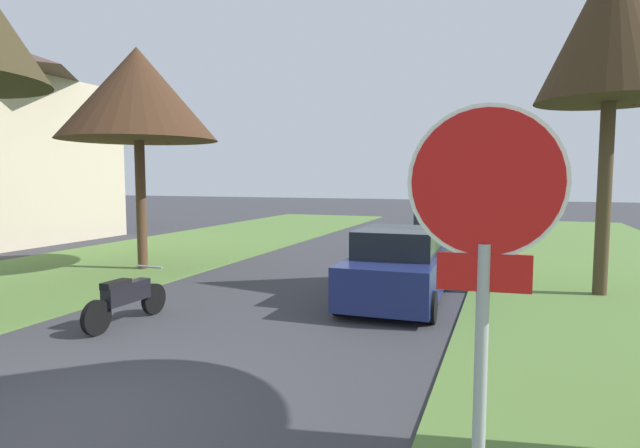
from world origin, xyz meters
The scene contains 10 objects.
ground_plane centered at (0.00, 0.00, 0.00)m, with size 120.00×120.00×0.00m, color #38383D.
stop_sign_near centered at (4.30, -1.15, 2.20)m, with size 0.80×0.09×2.98m.
stop_sign_far centered at (4.11, 11.71, 2.19)m, with size 0.81×0.39×2.96m.
street_tree_right_mid_a centered at (6.38, 8.82, 5.90)m, with size 3.06×3.06×7.56m.
street_tree_left_mid_a centered at (-5.43, 7.98, 4.98)m, with size 4.39×4.39×6.24m.
parked_sedan_navy centered at (2.23, 6.94, 0.72)m, with size 2.01×4.43×1.57m.
parked_sedan_white centered at (2.27, 14.08, 0.72)m, with size 2.01×4.43×1.57m.
parked_sedan_green centered at (2.33, 20.50, 0.72)m, with size 2.01×4.43×1.57m.
parked_sedan_silver centered at (2.48, 27.23, 0.72)m, with size 2.01×4.43×1.57m.
parked_motorcycle centered at (-2.03, 3.38, 0.48)m, with size 0.60×2.05×0.97m.
Camera 1 is at (4.41, -3.93, 2.64)m, focal length 28.74 mm.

